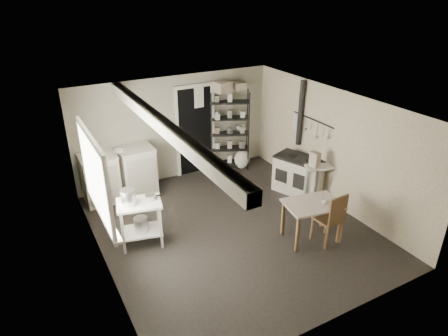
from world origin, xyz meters
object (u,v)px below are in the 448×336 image
stove (299,173)px  flour_sack (242,159)px  work_table (311,220)px  stockpot (129,197)px  chair (328,217)px  shelf_rack (230,130)px  base_cabinets (119,176)px  prep_table (141,224)px

stove → flour_sack: (-0.43, 1.60, -0.20)m
stove → work_table: (-0.87, -1.43, -0.06)m
stockpot → chair: (2.95, -1.47, -0.45)m
stockpot → work_table: size_ratio=0.28×
flour_sack → shelf_rack: bearing=143.5°
chair → stockpot: bearing=149.4°
work_table → chair: (0.19, -0.19, 0.10)m
stockpot → work_table: (2.76, -1.28, -0.56)m
stockpot → shelf_rack: (2.96, 1.93, 0.01)m
chair → flour_sack: 3.24m
flour_sack → work_table: bearing=-98.3°
stockpot → work_table: bearing=-24.8°
stove → chair: 1.76m
base_cabinets → flour_sack: bearing=-1.3°
base_cabinets → chair: chair is taller
prep_table → stove: 3.49m
base_cabinets → flour_sack: (2.91, -0.06, -0.22)m
stove → flour_sack: 1.67m
stockpot → flour_sack: size_ratio=0.58×
prep_table → work_table: prep_table is taller
work_table → flour_sack: bearing=81.7°
stove → work_table: size_ratio=1.09×
base_cabinets → shelf_rack: 2.72m
stockpot → shelf_rack: bearing=33.1°
stockpot → stove: (3.63, 0.15, -0.50)m
stove → work_table: bearing=-142.6°
prep_table → flour_sack: prep_table is taller
work_table → flour_sack: 3.06m
work_table → chair: size_ratio=0.97×
shelf_rack → flour_sack: 0.77m
chair → flour_sack: size_ratio=2.12×
flour_sack → base_cabinets: bearing=178.9°
base_cabinets → flour_sack: size_ratio=3.36×
work_table → chair: 0.29m
stove → flour_sack: stove is taller
flour_sack → stockpot: bearing=-151.4°
shelf_rack → chair: size_ratio=1.94×
stockpot → flour_sack: bearing=28.6°
stockpot → flour_sack: (3.20, 1.75, -0.70)m
shelf_rack → stove: bearing=-44.5°
stockpot → chair: bearing=-26.5°
base_cabinets → chair: (2.66, -3.28, 0.03)m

